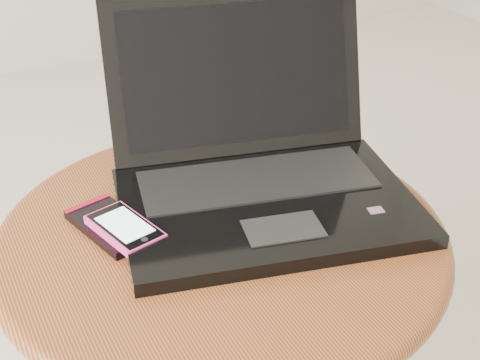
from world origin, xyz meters
name	(u,v)px	position (x,y,z in m)	size (l,w,h in m)	color
table	(223,288)	(-0.06, 0.08, 0.37)	(0.60, 0.60, 0.47)	#542A10
laptop	(258,165)	(0.02, 0.13, 0.52)	(0.45, 0.42, 0.25)	black
phone_black	(111,225)	(-0.19, 0.14, 0.48)	(0.10, 0.14, 0.01)	black
phone_pink	(125,228)	(-0.18, 0.10, 0.49)	(0.08, 0.12, 0.01)	#F53B9C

